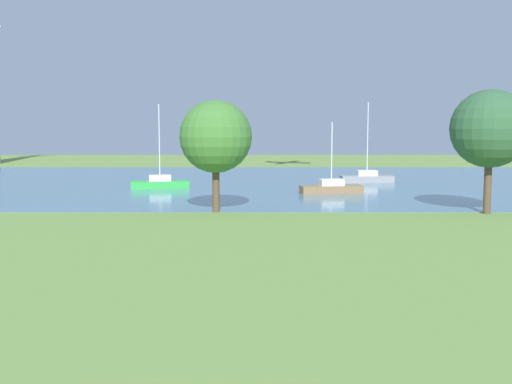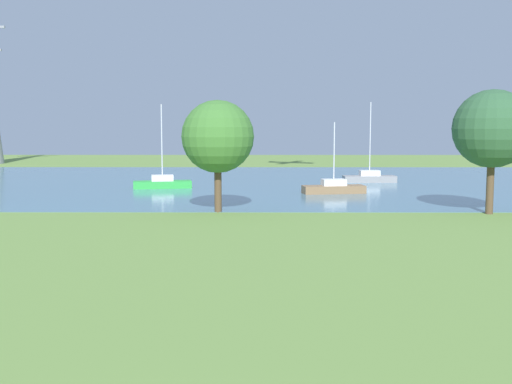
{
  "view_description": "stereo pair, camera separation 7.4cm",
  "coord_description": "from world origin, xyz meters",
  "views": [
    {
      "loc": [
        1.61,
        -7.44,
        5.32
      ],
      "look_at": [
        1.57,
        15.76,
        2.8
      ],
      "focal_mm": 43.68,
      "sensor_mm": 36.0,
      "label": 1
    },
    {
      "loc": [
        1.69,
        -7.44,
        5.32
      ],
      "look_at": [
        1.57,
        15.76,
        2.8
      ],
      "focal_mm": 43.68,
      "sensor_mm": 36.0,
      "label": 2
    }
  ],
  "objects": [
    {
      "name": "water_surface",
      "position": [
        0.0,
        50.0,
        0.01
      ],
      "size": [
        140.0,
        40.0,
        0.02
      ],
      "primitive_type": "cube",
      "color": "teal",
      "rests_on": "ground"
    },
    {
      "name": "ground_plane",
      "position": [
        0.0,
        22.0,
        0.0
      ],
      "size": [
        160.0,
        160.0,
        0.0
      ],
      "primitive_type": "plane",
      "color": "olive"
    },
    {
      "name": "tree_east_near",
      "position": [
        15.44,
        29.48,
        5.06
      ],
      "size": [
        4.63,
        4.63,
        7.39
      ],
      "color": "brown",
      "rests_on": "ground"
    },
    {
      "name": "tree_east_far",
      "position": [
        -0.83,
        30.21,
        4.58
      ],
      "size": [
        4.4,
        4.4,
        6.8
      ],
      "color": "brown",
      "rests_on": "ground"
    },
    {
      "name": "sailboat_gray",
      "position": [
        11.86,
        49.78,
        0.47
      ],
      "size": [
        4.87,
        1.76,
        7.33
      ],
      "color": "gray",
      "rests_on": "water_surface"
    },
    {
      "name": "sailboat_green",
      "position": [
        -6.43,
        44.38,
        0.46
      ],
      "size": [
        5.0,
        2.39,
        6.98
      ],
      "color": "green",
      "rests_on": "water_surface"
    },
    {
      "name": "sailboat_brown",
      "position": [
        7.45,
        40.5,
        0.45
      ],
      "size": [
        4.98,
        2.25,
        5.48
      ],
      "color": "brown",
      "rests_on": "water_surface"
    }
  ]
}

